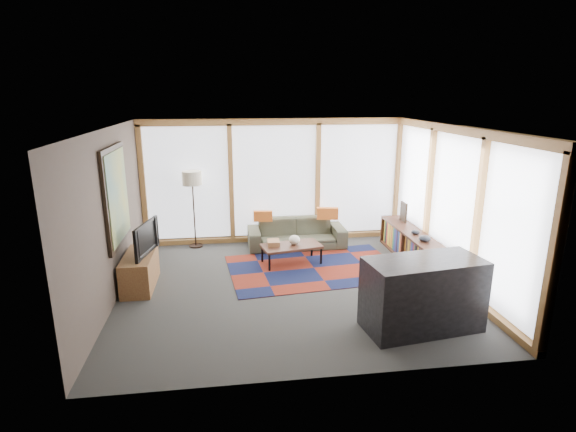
{
  "coord_description": "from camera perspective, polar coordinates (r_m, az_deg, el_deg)",
  "views": [
    {
      "loc": [
        -0.98,
        -6.8,
        3.11
      ],
      "look_at": [
        0.0,
        0.4,
        1.1
      ],
      "focal_mm": 28.0,
      "sensor_mm": 36.0,
      "label": 1
    }
  ],
  "objects": [
    {
      "name": "ground",
      "position": [
        7.54,
        0.42,
        -8.89
      ],
      "size": [
        5.5,
        5.5,
        0.0
      ],
      "primitive_type": "plane",
      "color": "#2E2E2B",
      "rests_on": "ground"
    },
    {
      "name": "room_envelope",
      "position": [
        7.67,
        3.5,
        3.63
      ],
      "size": [
        5.52,
        5.02,
        2.62
      ],
      "color": "#453930",
      "rests_on": "ground"
    },
    {
      "name": "rug",
      "position": [
        8.27,
        3.31,
        -6.61
      ],
      "size": [
        3.23,
        2.26,
        0.01
      ],
      "primitive_type": "cube",
      "rotation": [
        0.0,
        0.0,
        0.11
      ],
      "color": "maroon",
      "rests_on": "ground"
    },
    {
      "name": "sofa",
      "position": [
        9.3,
        1.09,
        -2.2
      ],
      "size": [
        2.0,
        0.8,
        0.58
      ],
      "primitive_type": "imported",
      "rotation": [
        0.0,
        0.0,
        0.01
      ],
      "color": "#343526",
      "rests_on": "ground"
    },
    {
      "name": "pillow_left",
      "position": [
        9.1,
        -3.19,
        -0.01
      ],
      "size": [
        0.39,
        0.16,
        0.21
      ],
      "primitive_type": "cube",
      "rotation": [
        0.0,
        0.0,
        -0.11
      ],
      "color": "#CF6222",
      "rests_on": "sofa"
    },
    {
      "name": "pillow_right",
      "position": [
        9.26,
        5.05,
        0.33
      ],
      "size": [
        0.45,
        0.21,
        0.24
      ],
      "primitive_type": "cube",
      "rotation": [
        0.0,
        0.0,
        -0.17
      ],
      "color": "#CF6222",
      "rests_on": "sofa"
    },
    {
      "name": "floor_lamp",
      "position": [
        9.36,
        -11.87,
        0.8
      ],
      "size": [
        0.4,
        0.4,
        1.59
      ],
      "primitive_type": null,
      "color": "black",
      "rests_on": "ground"
    },
    {
      "name": "coffee_table",
      "position": [
        8.43,
        0.44,
        -4.87
      ],
      "size": [
        1.17,
        0.75,
        0.36
      ],
      "primitive_type": null,
      "rotation": [
        0.0,
        0.0,
        0.2
      ],
      "color": "#392317",
      "rests_on": "ground"
    },
    {
      "name": "book_stack",
      "position": [
        8.35,
        -1.86,
        -3.42
      ],
      "size": [
        0.23,
        0.28,
        0.09
      ],
      "primitive_type": "cube",
      "rotation": [
        0.0,
        0.0,
        -0.04
      ],
      "color": "brown",
      "rests_on": "coffee_table"
    },
    {
      "name": "vase",
      "position": [
        8.37,
        0.81,
        -3.05
      ],
      "size": [
        0.25,
        0.25,
        0.18
      ],
      "primitive_type": "ellipsoid",
      "rotation": [
        0.0,
        0.0,
        0.22
      ],
      "color": "beige",
      "rests_on": "coffee_table"
    },
    {
      "name": "bookshelf",
      "position": [
        8.84,
        15.42,
        -3.71
      ],
      "size": [
        0.42,
        2.32,
        0.58
      ],
      "primitive_type": null,
      "color": "#392317",
      "rests_on": "ground"
    },
    {
      "name": "bowl_a",
      "position": [
        8.23,
        16.97,
        -2.74
      ],
      "size": [
        0.22,
        0.22,
        0.11
      ],
      "primitive_type": "ellipsoid",
      "rotation": [
        0.0,
        0.0,
        0.01
      ],
      "color": "black",
      "rests_on": "bookshelf"
    },
    {
      "name": "bowl_b",
      "position": [
        8.6,
        15.88,
        -1.98
      ],
      "size": [
        0.17,
        0.17,
        0.08
      ],
      "primitive_type": "ellipsoid",
      "rotation": [
        0.0,
        0.0,
        0.1
      ],
      "color": "black",
      "rests_on": "bookshelf"
    },
    {
      "name": "shelf_picture",
      "position": [
        9.36,
        14.46,
        0.52
      ],
      "size": [
        0.04,
        0.3,
        0.39
      ],
      "primitive_type": "cube",
      "rotation": [
        0.0,
        0.0,
        -0.01
      ],
      "color": "black",
      "rests_on": "bookshelf"
    },
    {
      "name": "tv_console",
      "position": [
        7.82,
        -18.29,
        -6.61
      ],
      "size": [
        0.46,
        1.11,
        0.55
      ],
      "primitive_type": "cube",
      "color": "brown",
      "rests_on": "ground"
    },
    {
      "name": "television",
      "position": [
        7.67,
        -18.16,
        -2.71
      ],
      "size": [
        0.32,
        0.93,
        0.53
      ],
      "primitive_type": "imported",
      "rotation": [
        0.0,
        0.0,
        1.35
      ],
      "color": "black",
      "rests_on": "tv_console"
    },
    {
      "name": "bar_counter",
      "position": [
        6.37,
        16.73,
        -9.51
      ],
      "size": [
        1.64,
        0.93,
        0.98
      ],
      "primitive_type": "cube",
      "rotation": [
        0.0,
        0.0,
        0.14
      ],
      "color": "black",
      "rests_on": "ground"
    }
  ]
}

